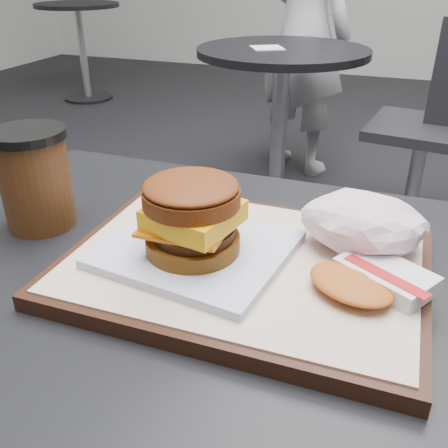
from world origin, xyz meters
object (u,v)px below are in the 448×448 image
coffee_cup (34,176)px  neighbor_table (280,97)px  breakfast_sandwich (194,224)px  serving_tray (244,266)px  crumpled_wrapper (364,223)px  hash_brown (370,279)px  neighbor_chair (445,119)px  customer_table (225,410)px  patron (304,32)px

coffee_cup → neighbor_table: (-0.08, 1.60, -0.29)m
breakfast_sandwich → serving_tray: bearing=16.8°
crumpled_wrapper → neighbor_table: crumpled_wrapper is taller
serving_tray → hash_brown: hash_brown is taller
neighbor_chair → customer_table: bearing=-100.2°
customer_table → crumpled_wrapper: bearing=37.5°
serving_tray → neighbor_table: size_ratio=0.51×
customer_table → serving_tray: serving_tray is taller
crumpled_wrapper → serving_tray: bearing=-149.8°
crumpled_wrapper → neighbor_chair: 1.64m
serving_tray → hash_brown: bearing=-4.8°
neighbor_table → neighbor_chair: 0.66m
breakfast_sandwich → coffee_cup: (-0.23, 0.04, 0.01)m
customer_table → neighbor_chair: bearing=79.8°
serving_tray → neighbor_chair: 1.72m
neighbor_table → hash_brown: bearing=-73.2°
crumpled_wrapper → neighbor_table: 1.65m
customer_table → crumpled_wrapper: 0.28m
neighbor_table → neighbor_chair: neighbor_chair is taller
customer_table → neighbor_table: 1.69m
crumpled_wrapper → patron: bearing=103.5°
customer_table → crumpled_wrapper: crumpled_wrapper is taller
crumpled_wrapper → coffee_cup: bearing=-173.3°
customer_table → hash_brown: bearing=7.4°
crumpled_wrapper → patron: (-0.53, 2.20, -0.09)m
hash_brown → neighbor_chair: size_ratio=0.15×
breakfast_sandwich → neighbor_chair: (0.35, 1.69, -0.32)m
customer_table → neighbor_chair: 1.73m
serving_tray → patron: 2.30m
serving_tray → patron: (-0.41, 2.26, -0.05)m
customer_table → patron: patron is taller
hash_brown → coffee_cup: coffee_cup is taller
serving_tray → coffee_cup: coffee_cup is taller
breakfast_sandwich → coffee_cup: bearing=171.2°
serving_tray → neighbor_table: 1.68m
serving_tray → breakfast_sandwich: bearing=-163.2°
breakfast_sandwich → patron: size_ratio=0.15×
crumpled_wrapper → coffee_cup: size_ratio=1.07×
crumpled_wrapper → patron: 2.26m
breakfast_sandwich → coffee_cup: coffee_cup is taller
customer_table → coffee_cup: bearing=169.6°
neighbor_table → neighbor_chair: bearing=4.4°
crumpled_wrapper → neighbor_table: (-0.48, 1.55, -0.27)m
serving_tray → hash_brown: (0.13, -0.01, 0.02)m
hash_brown → crumpled_wrapper: bearing=102.4°
hash_brown → neighbor_table: bearing=106.8°
customer_table → patron: bearing=99.9°
breakfast_sandwich → patron: 2.31m
patron → crumpled_wrapper: bearing=128.0°
breakfast_sandwich → crumpled_wrapper: size_ratio=1.58×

